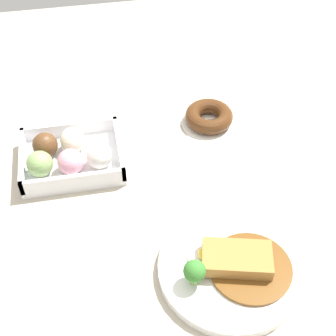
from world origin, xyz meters
The scene contains 4 objects.
ground_plane centered at (0.00, 0.00, 0.00)m, with size 1.60×1.60×0.00m, color #B2A893.
curry_plate centered at (0.09, -0.14, 0.01)m, with size 0.23×0.23×0.07m.
donut_box centered at (-0.16, 0.15, 0.03)m, with size 0.20×0.16×0.06m.
chocolate_ring_donut centered at (0.14, 0.23, 0.02)m, with size 0.13×0.13×0.03m.
Camera 1 is at (-0.09, -0.54, 0.69)m, focal length 52.29 mm.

